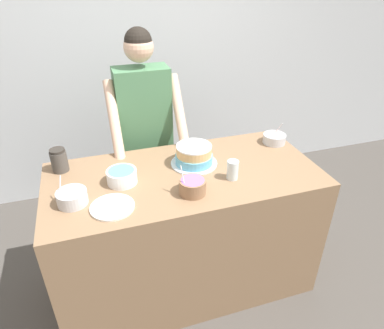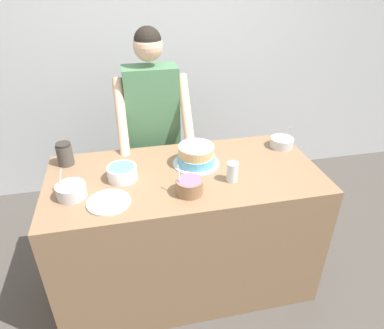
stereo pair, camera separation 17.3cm
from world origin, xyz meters
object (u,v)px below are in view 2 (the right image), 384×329
(frosting_bowl_blue, at_px, (122,172))
(stoneware_jar, at_px, (65,154))
(frosting_bowl_purple, at_px, (189,186))
(cake, at_px, (196,156))
(frosting_bowl_pink, at_px, (282,142))
(frosting_bowl_white, at_px, (71,190))
(person_baker, at_px, (153,120))
(ceramic_plate, at_px, (109,202))
(drinking_glass, at_px, (232,172))

(frosting_bowl_blue, bearing_deg, stoneware_jar, 143.82)
(frosting_bowl_blue, bearing_deg, frosting_bowl_purple, -32.27)
(cake, relative_size, frosting_bowl_pink, 1.86)
(frosting_bowl_pink, distance_m, frosting_bowl_white, 1.45)
(person_baker, relative_size, frosting_bowl_pink, 10.47)
(frosting_bowl_blue, relative_size, ceramic_plate, 0.75)
(drinking_glass, height_order, ceramic_plate, drinking_glass)
(drinking_glass, distance_m, stoneware_jar, 1.08)
(cake, relative_size, frosting_bowl_white, 1.84)
(frosting_bowl_pink, relative_size, ceramic_plate, 0.68)
(frosting_bowl_purple, relative_size, frosting_bowl_blue, 1.00)
(frosting_bowl_purple, xyz_separation_m, frosting_bowl_pink, (0.76, 0.42, -0.01))
(frosting_bowl_pink, height_order, frosting_bowl_white, frosting_bowl_white)
(cake, xyz_separation_m, drinking_glass, (0.17, -0.24, -0.00))
(cake, xyz_separation_m, frosting_bowl_pink, (0.65, 0.11, -0.03))
(frosting_bowl_blue, xyz_separation_m, frosting_bowl_pink, (1.13, 0.19, -0.01))
(person_baker, xyz_separation_m, frosting_bowl_pink, (0.87, -0.43, -0.07))
(cake, distance_m, frosting_bowl_white, 0.79)
(drinking_glass, distance_m, ceramic_plate, 0.74)
(ceramic_plate, bearing_deg, frosting_bowl_pink, 19.24)
(frosting_bowl_purple, bearing_deg, stoneware_jar, 145.77)
(person_baker, xyz_separation_m, drinking_glass, (0.39, -0.78, -0.04))
(drinking_glass, bearing_deg, ceramic_plate, -174.24)
(person_baker, distance_m, stoneware_jar, 0.71)
(cake, distance_m, frosting_bowl_purple, 0.33)
(frosting_bowl_pink, xyz_separation_m, stoneware_jar, (-1.48, 0.07, 0.04))
(drinking_glass, bearing_deg, cake, 125.32)
(cake, distance_m, drinking_glass, 0.29)
(frosting_bowl_purple, distance_m, frosting_bowl_white, 0.66)
(frosting_bowl_white, xyz_separation_m, stoneware_jar, (-0.07, 0.38, 0.03))
(frosting_bowl_purple, relative_size, frosting_bowl_pink, 1.10)
(frosting_bowl_blue, xyz_separation_m, frosting_bowl_white, (-0.29, -0.13, -0.00))
(ceramic_plate, height_order, stoneware_jar, stoneware_jar)
(cake, distance_m, ceramic_plate, 0.65)
(frosting_bowl_purple, bearing_deg, frosting_bowl_white, 170.88)
(frosting_bowl_white, distance_m, ceramic_plate, 0.23)
(person_baker, bearing_deg, stoneware_jar, -149.43)
(person_baker, relative_size, frosting_bowl_blue, 9.54)
(frosting_bowl_pink, bearing_deg, frosting_bowl_blue, -170.36)
(person_baker, distance_m, drinking_glass, 0.87)
(person_baker, height_order, ceramic_plate, person_baker)
(frosting_bowl_blue, height_order, frosting_bowl_white, frosting_bowl_white)
(frosting_bowl_blue, bearing_deg, frosting_bowl_pink, 9.64)
(frosting_bowl_pink, relative_size, drinking_glass, 1.35)
(frosting_bowl_purple, xyz_separation_m, ceramic_plate, (-0.45, -0.00, -0.04))
(cake, bearing_deg, frosting_bowl_purple, -109.46)
(frosting_bowl_blue, xyz_separation_m, stoneware_jar, (-0.35, 0.26, 0.03))
(frosting_bowl_purple, bearing_deg, ceramic_plate, -179.89)
(ceramic_plate, bearing_deg, frosting_bowl_white, 152.15)
(person_baker, bearing_deg, frosting_bowl_blue, -112.77)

